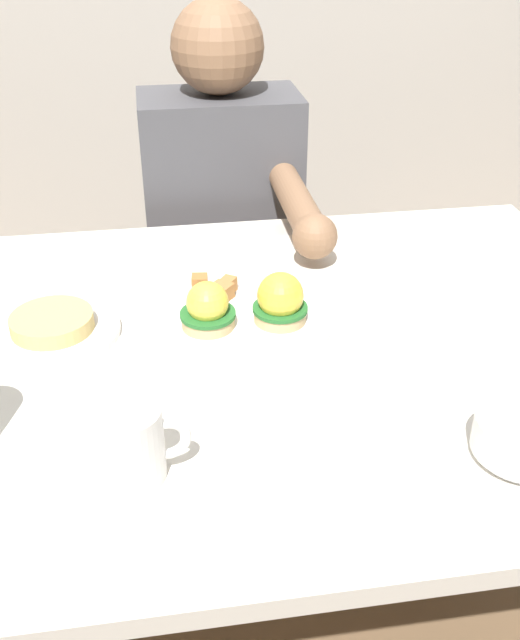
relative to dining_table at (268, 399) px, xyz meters
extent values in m
cube|color=white|center=(0.00, 0.00, 0.09)|extent=(1.20, 0.90, 0.03)
cube|color=#4C6BB7|center=(0.00, -0.40, 0.10)|extent=(1.20, 0.06, 0.00)
cube|color=#4C6BB7|center=(0.00, 0.40, 0.10)|extent=(1.20, 0.06, 0.00)
cube|color=brown|center=(0.55, 0.40, -0.28)|extent=(0.06, 0.06, 0.71)
cylinder|color=white|center=(-0.03, 0.05, 0.11)|extent=(0.27, 0.27, 0.01)
cylinder|color=tan|center=(-0.09, 0.04, 0.13)|extent=(0.08, 0.08, 0.02)
cylinder|color=#286B2D|center=(-0.09, 0.04, 0.14)|extent=(0.08, 0.08, 0.01)
sphere|color=yellow|center=(-0.09, 0.04, 0.16)|extent=(0.06, 0.06, 0.06)
cylinder|color=tan|center=(0.02, 0.04, 0.13)|extent=(0.08, 0.08, 0.02)
cylinder|color=#286B2D|center=(0.02, 0.04, 0.14)|extent=(0.08, 0.08, 0.01)
sphere|color=yellow|center=(0.02, 0.04, 0.16)|extent=(0.07, 0.07, 0.07)
cube|color=#B77A42|center=(-0.09, 0.10, 0.13)|extent=(0.04, 0.04, 0.03)
cube|color=#B77A42|center=(0.04, 0.10, 0.13)|extent=(0.03, 0.03, 0.02)
cube|color=#AD7038|center=(-0.09, 0.14, 0.14)|extent=(0.03, 0.03, 0.03)
cube|color=#B77A42|center=(-0.06, 0.12, 0.13)|extent=(0.04, 0.04, 0.03)
cube|color=#B77A42|center=(0.03, 0.12, 0.14)|extent=(0.03, 0.03, 0.03)
cube|color=#B77A42|center=(-0.04, 0.14, 0.13)|extent=(0.03, 0.03, 0.02)
cylinder|color=white|center=(0.26, -0.29, 0.11)|extent=(0.10, 0.10, 0.01)
cube|color=#F4DB66|center=(0.24, -0.27, 0.15)|extent=(0.03, 0.03, 0.02)
cylinder|color=white|center=(-0.20, -0.26, 0.15)|extent=(0.08, 0.08, 0.09)
cylinder|color=black|center=(-0.20, -0.26, 0.20)|extent=(0.07, 0.07, 0.01)
torus|color=white|center=(-0.16, -0.26, 0.16)|extent=(0.06, 0.02, 0.06)
cylinder|color=white|center=(-0.32, 0.07, 0.11)|extent=(0.20, 0.20, 0.01)
cylinder|color=#DBBC70|center=(-0.32, 0.07, 0.13)|extent=(0.12, 0.12, 0.02)
cylinder|color=#33333D|center=(-0.09, 0.53, -0.41)|extent=(0.11, 0.11, 0.45)
cylinder|color=#33333D|center=(0.09, 0.53, -0.41)|extent=(0.11, 0.11, 0.45)
cube|color=#4C4C51|center=(0.00, 0.63, 0.07)|extent=(0.34, 0.20, 0.50)
sphere|color=#936B4C|center=(0.00, 0.63, 0.41)|extent=(0.19, 0.19, 0.19)
cylinder|color=#936B4C|center=(0.12, 0.38, 0.17)|extent=(0.06, 0.30, 0.06)
sphere|color=#936B4C|center=(0.12, 0.23, 0.17)|extent=(0.08, 0.08, 0.08)
camera|label=1|loc=(-0.15, -0.90, 0.70)|focal=40.83mm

